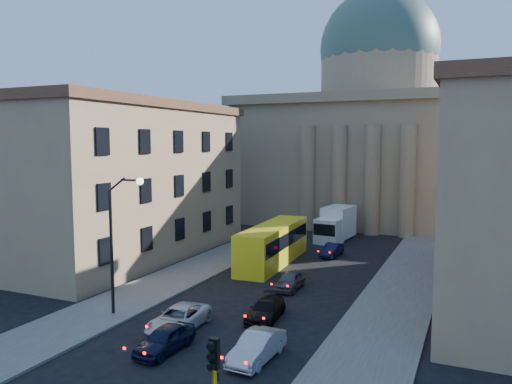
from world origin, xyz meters
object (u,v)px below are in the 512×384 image
Objects in this scene: city_bus at (273,243)px; box_truck at (336,225)px; street_lamp at (118,234)px; car_right_near at (257,347)px; car_left_near at (165,339)px.

box_truck is (2.34, 12.84, -0.13)m from city_bus.
street_lamp is 11.66m from car_right_near.
car_left_near is 32.94m from box_truck.
street_lamp is 1.27× the size of box_truck.
street_lamp is 30.41m from box_truck.
box_truck is at bearing 92.63° from car_left_near.
car_right_near is at bearing -12.45° from street_lamp.
street_lamp is at bearing -95.86° from box_truck.
car_right_near is (4.84, 1.01, 0.02)m from car_left_near.
car_right_near is 0.34× the size of city_bus.
city_bus is (3.65, 16.76, -3.40)m from street_lamp.
car_left_near is 4.94m from car_right_near.
car_left_near is at bearing -87.22° from city_bus.
car_right_near is 32.24m from box_truck.
box_truck is (-4.48, 31.91, 1.05)m from car_right_near.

